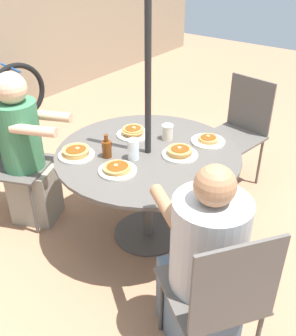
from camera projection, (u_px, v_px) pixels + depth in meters
ground_plane at (148, 233)px, 3.01m from camera, size 12.00×12.00×0.00m
patio_table at (148, 166)px, 2.70m from camera, size 1.25×1.25×0.71m
umbrella_pole at (148, 107)px, 2.47m from camera, size 0.04×0.04×2.08m
patio_chair_north at (5, 156)px, 2.95m from camera, size 0.58×0.58×0.94m
diner_north at (26, 156)px, 2.90m from camera, size 0.46×0.55×1.19m
patio_chair_east at (220, 293)px, 1.83m from camera, size 0.62×0.62×0.94m
diner_east at (203, 270)px, 1.99m from camera, size 0.57×0.60×1.14m
patio_chair_south at (240, 127)px, 3.39m from camera, size 0.51×0.51×0.94m
pancake_plate_a at (133, 132)px, 2.84m from camera, size 0.24×0.24×0.07m
pancake_plate_b at (180, 153)px, 2.59m from camera, size 0.24×0.24×0.06m
pancake_plate_c at (76, 153)px, 2.58m from camera, size 0.24×0.24×0.06m
pancake_plate_d at (208, 140)px, 2.75m from camera, size 0.24×0.24×0.05m
pancake_plate_e at (117, 169)px, 2.42m from camera, size 0.24×0.24×0.05m
syrup_bottle at (107, 148)px, 2.55m from camera, size 0.09×0.06×0.16m
coffee_cup at (167, 132)px, 2.78m from camera, size 0.08×0.08×0.11m
drinking_glass_a at (133, 149)px, 2.53m from camera, size 0.07×0.07×0.14m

